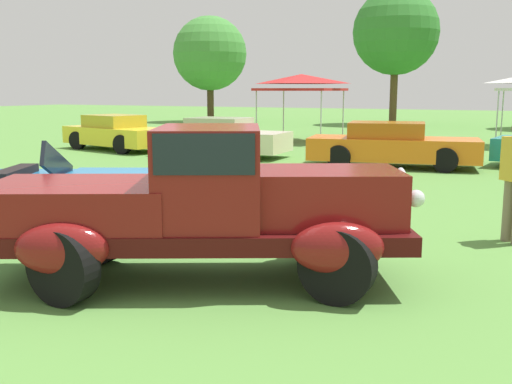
# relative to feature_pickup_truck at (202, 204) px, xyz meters

# --- Properties ---
(ground_plane) EXTENTS (120.00, 120.00, 0.00)m
(ground_plane) POSITION_rel_feature_pickup_truck_xyz_m (-0.30, 0.05, -0.87)
(ground_plane) COLOR #568C3D
(feature_pickup_truck) EXTENTS (4.66, 3.31, 1.70)m
(feature_pickup_truck) POSITION_rel_feature_pickup_truck_xyz_m (0.00, 0.00, 0.00)
(feature_pickup_truck) COLOR #400B0B
(feature_pickup_truck) RESTS_ON ground_plane
(neighbor_convertible) EXTENTS (4.48, 3.31, 1.40)m
(neighbor_convertible) POSITION_rel_feature_pickup_truck_xyz_m (-3.22, 1.00, -0.29)
(neighbor_convertible) COLOR #1E7AB7
(neighbor_convertible) RESTS_ON ground_plane
(show_car_yellow) EXTENTS (4.45, 2.60, 1.22)m
(show_car_yellow) POSITION_rel_feature_pickup_truck_xyz_m (-10.25, 11.16, -0.27)
(show_car_yellow) COLOR yellow
(show_car_yellow) RESTS_ON ground_plane
(show_car_cream) EXTENTS (4.10, 1.83, 1.22)m
(show_car_cream) POSITION_rel_feature_pickup_truck_xyz_m (-5.87, 10.97, -0.27)
(show_car_cream) COLOR beige
(show_car_cream) RESTS_ON ground_plane
(show_car_orange) EXTENTS (4.74, 2.49, 1.22)m
(show_car_orange) POSITION_rel_feature_pickup_truck_xyz_m (-0.45, 10.69, -0.27)
(show_car_orange) COLOR orange
(show_car_orange) RESTS_ON ground_plane
(canopy_tent_left_field) EXTENTS (3.00, 3.00, 2.71)m
(canopy_tent_left_field) POSITION_rel_feature_pickup_truck_xyz_m (-5.68, 17.14, 1.55)
(canopy_tent_left_field) COLOR #B7B7BC
(canopy_tent_left_field) RESTS_ON ground_plane
(treeline_far_left) EXTENTS (4.76, 4.76, 6.79)m
(treeline_far_left) POSITION_rel_feature_pickup_truck_xyz_m (-16.68, 28.70, 3.53)
(treeline_far_left) COLOR #47331E
(treeline_far_left) RESTS_ON ground_plane
(treeline_mid_left) EXTENTS (5.07, 5.07, 8.01)m
(treeline_mid_left) POSITION_rel_feature_pickup_truck_xyz_m (-5.12, 30.72, 4.59)
(treeline_mid_left) COLOR brown
(treeline_mid_left) RESTS_ON ground_plane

